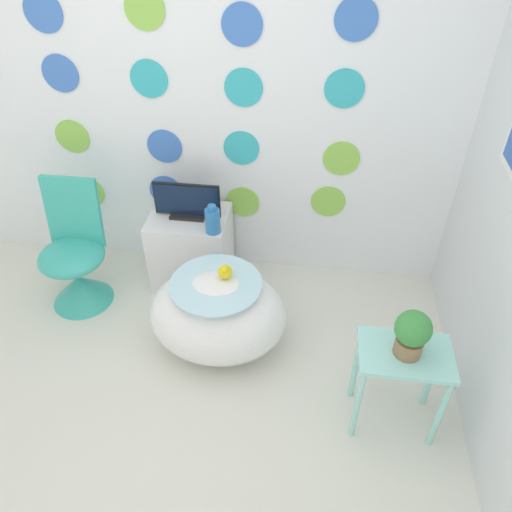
{
  "coord_description": "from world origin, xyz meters",
  "views": [
    {
      "loc": [
        0.72,
        -1.16,
        2.4
      ],
      "look_at": [
        0.46,
        0.83,
        0.79
      ],
      "focal_mm": 35.0,
      "sensor_mm": 36.0,
      "label": 1
    }
  ],
  "objects_px": {
    "tv": "(187,203)",
    "vase": "(213,220)",
    "bathtub": "(218,314)",
    "chair": "(77,269)",
    "potted_plant_left": "(412,333)"
  },
  "relations": [
    {
      "from": "bathtub",
      "to": "vase",
      "type": "bearing_deg",
      "value": 102.83
    },
    {
      "from": "tv",
      "to": "vase",
      "type": "height_order",
      "value": "tv"
    },
    {
      "from": "chair",
      "to": "potted_plant_left",
      "type": "bearing_deg",
      "value": -18.84
    },
    {
      "from": "bathtub",
      "to": "potted_plant_left",
      "type": "xyz_separation_m",
      "value": [
        1.01,
        -0.39,
        0.41
      ]
    },
    {
      "from": "tv",
      "to": "potted_plant_left",
      "type": "height_order",
      "value": "potted_plant_left"
    },
    {
      "from": "chair",
      "to": "potted_plant_left",
      "type": "relative_size",
      "value": 3.36
    },
    {
      "from": "vase",
      "to": "potted_plant_left",
      "type": "xyz_separation_m",
      "value": [
        1.11,
        -0.84,
        0.05
      ]
    },
    {
      "from": "bathtub",
      "to": "vase",
      "type": "height_order",
      "value": "vase"
    },
    {
      "from": "bathtub",
      "to": "vase",
      "type": "distance_m",
      "value": 0.59
    },
    {
      "from": "tv",
      "to": "bathtub",
      "type": "bearing_deg",
      "value": -63.46
    },
    {
      "from": "tv",
      "to": "vase",
      "type": "bearing_deg",
      "value": -37.07
    },
    {
      "from": "bathtub",
      "to": "potted_plant_left",
      "type": "bearing_deg",
      "value": -21.22
    },
    {
      "from": "bathtub",
      "to": "tv",
      "type": "relative_size",
      "value": 1.88
    },
    {
      "from": "potted_plant_left",
      "to": "bathtub",
      "type": "bearing_deg",
      "value": 158.78
    },
    {
      "from": "chair",
      "to": "vase",
      "type": "bearing_deg",
      "value": 9.67
    }
  ]
}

